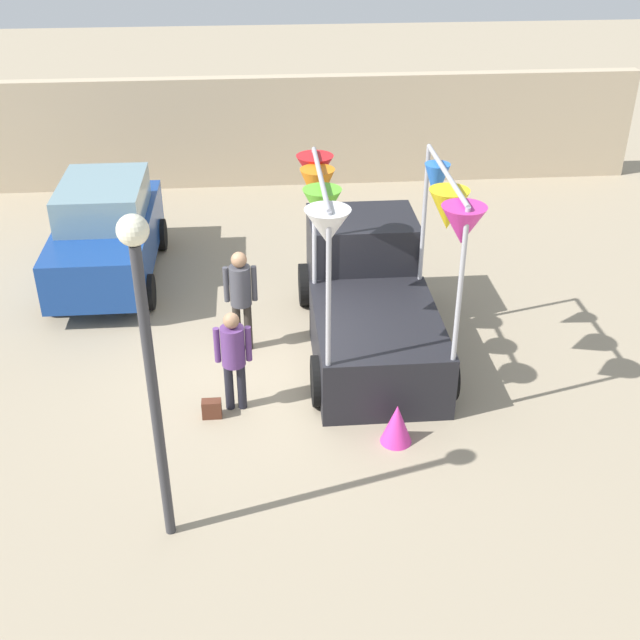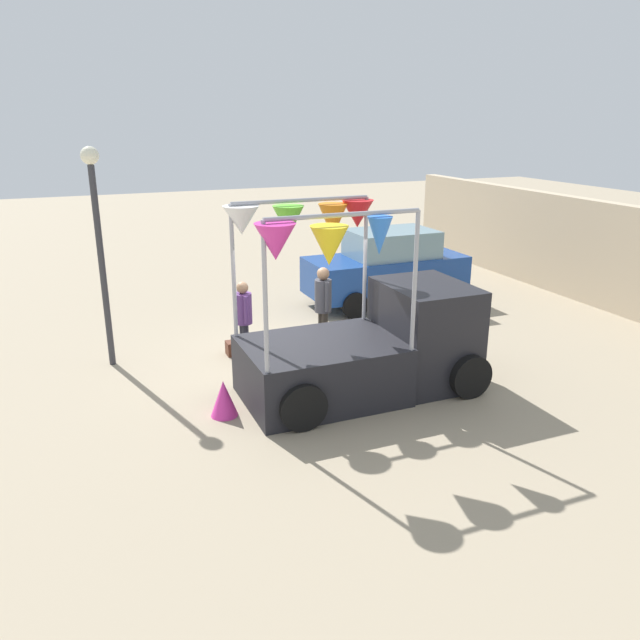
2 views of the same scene
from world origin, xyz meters
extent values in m
plane|color=gray|center=(0.00, 0.00, 0.00)|extent=(60.00, 60.00, 0.00)
cube|color=black|center=(1.51, -0.05, 0.50)|extent=(1.90, 2.60, 1.00)
cube|color=black|center=(1.51, 1.95, 0.90)|extent=(1.80, 1.40, 1.80)
cube|color=#8CB2C6|center=(1.51, 1.95, 1.35)|extent=(1.76, 1.37, 0.60)
cylinder|color=black|center=(0.56, 2.30, 0.38)|extent=(0.22, 0.76, 0.76)
cylinder|color=black|center=(2.46, 2.30, 0.38)|extent=(0.22, 0.76, 0.76)
cylinder|color=black|center=(0.56, -0.75, 0.38)|extent=(0.22, 0.76, 0.76)
cylinder|color=black|center=(2.46, -0.75, 0.38)|extent=(0.22, 0.76, 0.76)
cylinder|color=#A5A5AD|center=(0.64, 1.17, 2.12)|extent=(0.07, 0.07, 2.25)
cylinder|color=#A5A5AD|center=(2.38, 1.17, 2.12)|extent=(0.07, 0.07, 2.25)
cylinder|color=#A5A5AD|center=(0.64, -1.27, 2.12)|extent=(0.07, 0.07, 2.25)
cylinder|color=#A5A5AD|center=(2.38, -1.27, 2.12)|extent=(0.07, 0.07, 2.25)
cylinder|color=#A5A5AD|center=(0.64, -0.05, 3.25)|extent=(0.07, 2.44, 0.07)
cylinder|color=#A5A5AD|center=(2.38, -0.05, 3.25)|extent=(0.07, 2.44, 0.07)
cone|color=white|center=(0.64, -1.10, 2.98)|extent=(0.84, 0.84, 0.47)
cone|color=#D83399|center=(2.38, -1.10, 2.93)|extent=(0.62, 0.62, 0.52)
cone|color=#66CC33|center=(0.64, -0.28, 2.90)|extent=(0.60, 0.60, 0.52)
cone|color=yellow|center=(2.38, -0.28, 2.82)|extent=(0.59, 0.59, 0.58)
cone|color=orange|center=(0.64, 0.53, 2.86)|extent=(0.71, 0.71, 0.61)
cone|color=blue|center=(2.38, 0.53, 2.90)|extent=(0.49, 0.49, 0.57)
cone|color=red|center=(0.64, 1.00, 2.96)|extent=(0.78, 0.78, 0.48)
cube|color=navy|center=(-3.08, 3.62, 0.77)|extent=(1.70, 4.00, 0.90)
cube|color=#72939E|center=(-3.08, 3.77, 1.55)|extent=(1.50, 2.10, 0.66)
cylinder|color=black|center=(-3.93, 4.87, 0.32)|extent=(0.18, 0.64, 0.64)
cylinder|color=black|center=(-2.23, 4.87, 0.32)|extent=(0.18, 0.64, 0.64)
cylinder|color=black|center=(-3.93, 2.37, 0.32)|extent=(0.18, 0.64, 0.64)
cylinder|color=black|center=(-2.23, 2.37, 0.32)|extent=(0.18, 0.64, 0.64)
cylinder|color=black|center=(-0.76, -0.77, 0.38)|extent=(0.13, 0.13, 0.76)
cylinder|color=black|center=(-0.58, -0.77, 0.38)|extent=(0.13, 0.13, 0.76)
cylinder|color=#593372|center=(-0.67, -0.77, 1.06)|extent=(0.34, 0.34, 0.60)
sphere|color=#997051|center=(-0.67, -0.77, 1.48)|extent=(0.23, 0.23, 0.23)
cylinder|color=#593372|center=(-0.89, -0.77, 1.09)|extent=(0.09, 0.09, 0.54)
cylinder|color=#593372|center=(-0.45, -0.77, 1.09)|extent=(0.09, 0.09, 0.54)
cylinder|color=#2D2823|center=(-0.65, 0.85, 0.42)|extent=(0.13, 0.13, 0.83)
cylinder|color=#2D2823|center=(-0.47, 0.85, 0.42)|extent=(0.13, 0.13, 0.83)
cylinder|color=#3F3F47|center=(-0.56, 0.85, 1.16)|extent=(0.34, 0.34, 0.66)
sphere|color=#997051|center=(-0.56, 0.85, 1.62)|extent=(0.25, 0.25, 0.25)
cylinder|color=#3F3F47|center=(-0.78, 0.85, 1.20)|extent=(0.09, 0.09, 0.59)
cylinder|color=#3F3F47|center=(-0.34, 0.85, 1.20)|extent=(0.09, 0.09, 0.59)
cube|color=#592D1E|center=(-1.02, -0.97, 0.14)|extent=(0.28, 0.16, 0.28)
cylinder|color=#333338|center=(-1.44, -3.22, 1.89)|extent=(0.12, 0.12, 3.77)
sphere|color=#F2EDCC|center=(-1.44, -3.22, 3.93)|extent=(0.32, 0.32, 0.32)
cube|color=tan|center=(0.00, 8.53, 1.30)|extent=(18.00, 0.36, 2.60)
cone|color=#D83399|center=(1.54, -1.75, 0.30)|extent=(0.47, 0.47, 0.60)
camera|label=1|loc=(-0.23, -10.40, 7.04)|focal=45.00mm
camera|label=2|loc=(10.51, -3.78, 4.60)|focal=35.00mm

